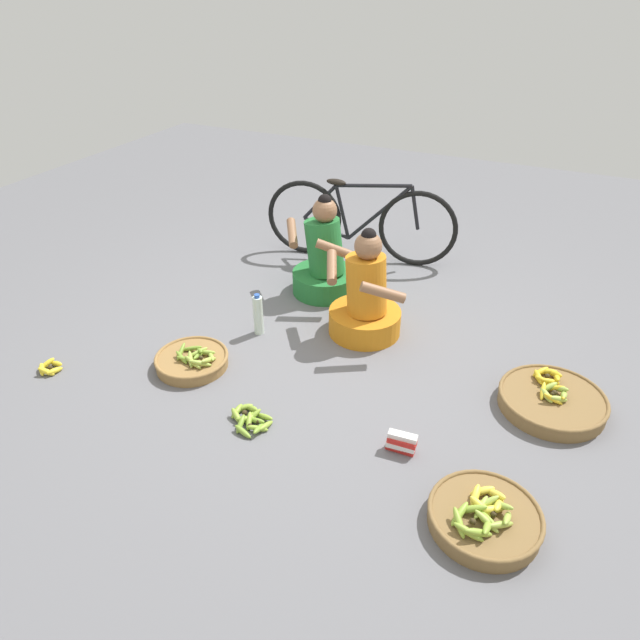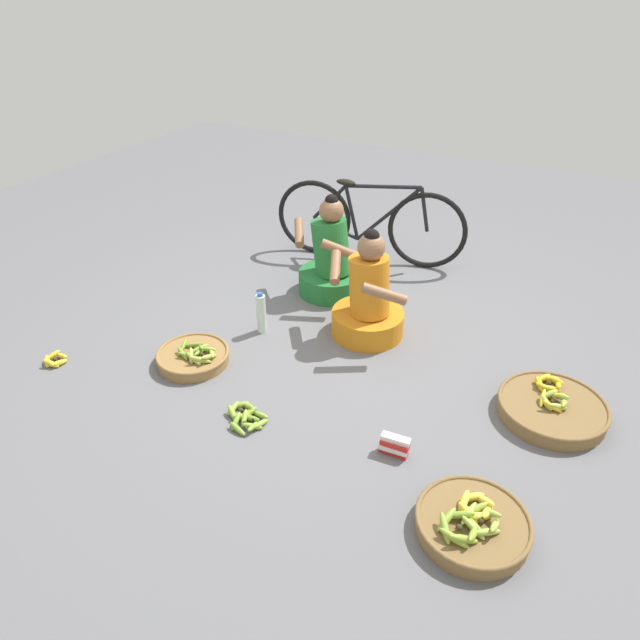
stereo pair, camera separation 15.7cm
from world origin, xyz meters
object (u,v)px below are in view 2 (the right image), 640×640
at_px(banana_basket_front_center, 193,356).
at_px(banana_basket_mid_right, 552,408).
at_px(loose_bananas_mid_left, 54,360).
at_px(loose_bananas_back_center, 245,416).
at_px(vendor_woman_front, 368,302).
at_px(bicycle_leaning, 369,222).
at_px(water_bottle, 261,313).
at_px(vendor_woman_behind, 330,262).
at_px(banana_basket_back_left, 472,524).
at_px(packet_carton_stack, 394,446).

height_order(banana_basket_front_center, banana_basket_mid_right, banana_basket_mid_right).
xyz_separation_m(loose_bananas_mid_left, loose_bananas_back_center, (1.46, 0.14, -0.00)).
distance_m(vendor_woman_front, banana_basket_mid_right, 1.38).
bearing_deg(bicycle_leaning, vendor_woman_front, -65.89).
bearing_deg(loose_bananas_back_center, banana_basket_mid_right, 29.61).
height_order(banana_basket_front_center, loose_bananas_mid_left, banana_basket_front_center).
bearing_deg(loose_bananas_mid_left, water_bottle, 44.50).
height_order(vendor_woman_front, loose_bananas_back_center, vendor_woman_front).
xyz_separation_m(vendor_woman_behind, water_bottle, (-0.16, -0.77, -0.12)).
bearing_deg(banana_basket_back_left, loose_bananas_back_center, 174.04).
bearing_deg(banana_basket_mid_right, water_bottle, -178.86).
bearing_deg(water_bottle, vendor_woman_behind, 77.89).
relative_size(vendor_woman_front, bicycle_leaning, 0.48).
relative_size(vendor_woman_behind, loose_bananas_back_center, 2.83).
distance_m(water_bottle, packet_carton_stack, 1.50).
bearing_deg(vendor_woman_behind, vendor_woman_front, -39.45).
xyz_separation_m(vendor_woman_front, packet_carton_stack, (0.63, -1.04, -0.20)).
relative_size(vendor_woman_front, banana_basket_mid_right, 1.27).
bearing_deg(vendor_woman_behind, water_bottle, -102.11).
xyz_separation_m(bicycle_leaning, loose_bananas_back_center, (0.26, -2.32, -0.33)).
relative_size(water_bottle, packet_carton_stack, 1.89).
relative_size(loose_bananas_mid_left, loose_bananas_back_center, 0.58).
relative_size(vendor_woman_front, packet_carton_stack, 4.80).
distance_m(loose_bananas_mid_left, water_bottle, 1.43).
bearing_deg(loose_bananas_back_center, loose_bananas_mid_left, -174.55).
xyz_separation_m(banana_basket_back_left, loose_bananas_back_center, (-1.39, 0.15, -0.03)).
bearing_deg(packet_carton_stack, loose_bananas_back_center, -169.91).
distance_m(bicycle_leaning, water_bottle, 1.49).
xyz_separation_m(bicycle_leaning, banana_basket_back_left, (1.65, -2.47, -0.30)).
bearing_deg(banana_basket_front_center, loose_bananas_mid_left, -151.31).
distance_m(banana_basket_mid_right, packet_carton_stack, 1.02).
bearing_deg(loose_bananas_back_center, vendor_woman_front, 78.46).
relative_size(bicycle_leaning, banana_basket_mid_right, 2.64).
distance_m(vendor_woman_front, water_bottle, 0.77).
xyz_separation_m(vendor_woman_front, loose_bananas_mid_left, (-1.70, -1.33, -0.23)).
height_order(vendor_woman_behind, banana_basket_mid_right, vendor_woman_behind).
distance_m(vendor_woman_behind, water_bottle, 0.79).
distance_m(bicycle_leaning, banana_basket_front_center, 2.07).
relative_size(banana_basket_back_left, packet_carton_stack, 3.23).
xyz_separation_m(vendor_woman_behind, banana_basket_back_left, (1.67, -1.77, -0.21)).
xyz_separation_m(banana_basket_front_center, loose_bananas_mid_left, (-0.82, -0.45, -0.02)).
xyz_separation_m(vendor_woman_behind, loose_bananas_mid_left, (-1.18, -1.76, -0.24)).
xyz_separation_m(banana_basket_mid_right, loose_bananas_mid_left, (-3.04, -1.04, -0.03)).
distance_m(vendor_woman_behind, loose_bananas_mid_left, 2.14).
distance_m(loose_bananas_mid_left, loose_bananas_back_center, 1.46).
xyz_separation_m(banana_basket_front_center, loose_bananas_back_center, (0.63, -0.31, -0.02)).
bearing_deg(bicycle_leaning, loose_bananas_mid_left, -115.97).
height_order(banana_basket_mid_right, water_bottle, water_bottle).
distance_m(banana_basket_mid_right, loose_bananas_mid_left, 3.21).
relative_size(loose_bananas_mid_left, packet_carton_stack, 1.00).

